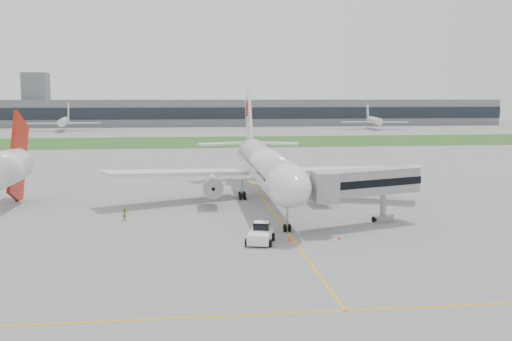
{
  "coord_description": "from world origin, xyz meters",
  "views": [
    {
      "loc": [
        -11.31,
        -79.31,
        15.74
      ],
      "look_at": [
        -1.65,
        2.0,
        5.07
      ],
      "focal_mm": 40.0,
      "sensor_mm": 36.0,
      "label": 1
    }
  ],
  "objects": [
    {
      "name": "grass_strip",
      "position": [
        0.0,
        120.0,
        0.01
      ],
      "size": [
        600.0,
        50.0,
        0.02
      ],
      "primitive_type": "cube",
      "color": "#2A5C22",
      "rests_on": "ground"
    },
    {
      "name": "distant_aircraft_right",
      "position": [
        77.72,
        186.78,
        0.0
      ],
      "size": [
        35.59,
        32.49,
        12.1
      ],
      "primitive_type": null,
      "rotation": [
        0.0,
        0.0,
        -0.16
      ],
      "color": "silver",
      "rests_on": "ground"
    },
    {
      "name": "neighbor_aircraft",
      "position": [
        -37.09,
        4.98,
        5.72
      ],
      "size": [
        5.01,
        17.58,
        14.43
      ],
      "rotation": [
        0.0,
        0.0,
        -0.01
      ],
      "color": "#AC1609",
      "rests_on": "ground"
    },
    {
      "name": "pushback_tug",
      "position": [
        -3.7,
        -19.53,
        0.97
      ],
      "size": [
        3.64,
        4.59,
        2.11
      ],
      "rotation": [
        0.0,
        0.0,
        -0.27
      ],
      "color": "white",
      "rests_on": "ground"
    },
    {
      "name": "safety_cone_right",
      "position": [
        5.12,
        -19.31,
        0.24
      ],
      "size": [
        0.36,
        0.36,
        0.49
      ],
      "primitive_type": "cone",
      "color": "#F54F0C",
      "rests_on": "ground"
    },
    {
      "name": "ground_crew_far",
      "position": [
        -19.49,
        -6.4,
        0.82
      ],
      "size": [
        1.0,
        1.0,
        1.64
      ],
      "primitive_type": "imported",
      "rotation": [
        0.0,
        0.0,
        0.76
      ],
      "color": "#84CB21",
      "rests_on": "ground"
    },
    {
      "name": "terminal_building",
      "position": [
        0.0,
        229.87,
        7.0
      ],
      "size": [
        320.0,
        22.3,
        14.0
      ],
      "color": "slate",
      "rests_on": "ground"
    },
    {
      "name": "safety_cone_left",
      "position": [
        -0.5,
        -19.29,
        0.27
      ],
      "size": [
        0.4,
        0.4,
        0.55
      ],
      "primitive_type": "cone",
      "color": "#F54F0C",
      "rests_on": "ground"
    },
    {
      "name": "ground_crew_near",
      "position": [
        -2.69,
        -18.59,
        0.83
      ],
      "size": [
        0.63,
        0.43,
        1.66
      ],
      "primitive_type": "imported",
      "rotation": [
        0.0,
        0.0,
        3.2
      ],
      "color": "#CEFF2A",
      "rests_on": "ground"
    },
    {
      "name": "distant_aircraft_left",
      "position": [
        -67.69,
        189.25,
        0.0
      ],
      "size": [
        36.31,
        33.03,
        12.5
      ],
      "primitive_type": null,
      "rotation": [
        0.0,
        0.0,
        0.14
      ],
      "color": "silver",
      "rests_on": "ground"
    },
    {
      "name": "ground",
      "position": [
        0.0,
        0.0,
        0.0
      ],
      "size": [
        600.0,
        600.0,
        0.0
      ],
      "primitive_type": "plane",
      "color": "gray",
      "rests_on": "ground"
    },
    {
      "name": "apron_markings",
      "position": [
        0.0,
        -5.0,
        0.0
      ],
      "size": [
        70.0,
        70.0,
        0.04
      ],
      "primitive_type": null,
      "color": "orange",
      "rests_on": "ground"
    },
    {
      "name": "control_tower",
      "position": [
        -90.0,
        232.0,
        0.0
      ],
      "size": [
        12.0,
        12.0,
        56.0
      ],
      "primitive_type": null,
      "color": "slate",
      "rests_on": "ground"
    },
    {
      "name": "airliner",
      "position": [
        0.0,
        4.87,
        5.66
      ],
      "size": [
        48.13,
        53.95,
        17.88
      ],
      "color": "silver",
      "rests_on": "ground"
    },
    {
      "name": "jet_bridge",
      "position": [
        9.46,
        -12.76,
        5.23
      ],
      "size": [
        14.79,
        8.79,
        7.07
      ],
      "rotation": [
        0.0,
        0.0,
        0.34
      ],
      "color": "#A0A0A3",
      "rests_on": "ground"
    }
  ]
}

